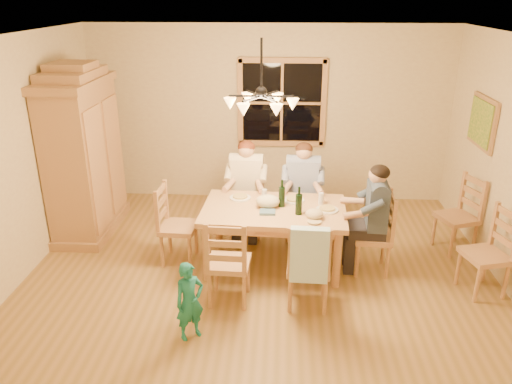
# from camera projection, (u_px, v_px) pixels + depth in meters

# --- Properties ---
(floor) EXTENTS (5.50, 5.50, 0.00)m
(floor) POSITION_uv_depth(u_px,v_px,m) (261.00, 277.00, 5.85)
(floor) COLOR olive
(floor) RESTS_ON ground
(ceiling) EXTENTS (5.50, 5.00, 0.02)m
(ceiling) POSITION_uv_depth(u_px,v_px,m) (261.00, 38.00, 4.84)
(ceiling) COLOR white
(ceiling) RESTS_ON wall_back
(wall_back) EXTENTS (5.50, 0.02, 2.70)m
(wall_back) POSITION_uv_depth(u_px,v_px,m) (269.00, 115.00, 7.66)
(wall_back) COLOR #CEB691
(wall_back) RESTS_ON floor
(wall_left) EXTENTS (0.02, 5.00, 2.70)m
(wall_left) POSITION_uv_depth(u_px,v_px,m) (12.00, 164.00, 5.49)
(wall_left) COLOR #CEB691
(wall_left) RESTS_ON floor
(window) EXTENTS (1.30, 0.06, 1.30)m
(window) POSITION_uv_depth(u_px,v_px,m) (282.00, 103.00, 7.54)
(window) COLOR black
(window) RESTS_ON wall_back
(painting) EXTENTS (0.06, 0.78, 0.64)m
(painting) POSITION_uv_depth(u_px,v_px,m) (482.00, 122.00, 6.22)
(painting) COLOR #A67048
(painting) RESTS_ON wall_right
(chandelier) EXTENTS (0.77, 0.68, 0.71)m
(chandelier) POSITION_uv_depth(u_px,v_px,m) (261.00, 101.00, 5.07)
(chandelier) COLOR black
(chandelier) RESTS_ON ceiling
(armoire) EXTENTS (0.66, 1.40, 2.30)m
(armoire) POSITION_uv_depth(u_px,v_px,m) (84.00, 157.00, 6.66)
(armoire) COLOR #A67048
(armoire) RESTS_ON floor
(dining_table) EXTENTS (1.72, 1.10, 0.76)m
(dining_table) POSITION_uv_depth(u_px,v_px,m) (274.00, 216.00, 5.88)
(dining_table) COLOR tan
(dining_table) RESTS_ON floor
(chair_far_left) EXTENTS (0.46, 0.44, 0.99)m
(chair_far_left) POSITION_uv_depth(u_px,v_px,m) (247.00, 214.00, 6.78)
(chair_far_left) COLOR #AB784B
(chair_far_left) RESTS_ON floor
(chair_far_right) EXTENTS (0.46, 0.44, 0.99)m
(chair_far_right) POSITION_uv_depth(u_px,v_px,m) (302.00, 217.00, 6.71)
(chair_far_right) COLOR #AB784B
(chair_far_right) RESTS_ON floor
(chair_near_left) EXTENTS (0.46, 0.44, 0.99)m
(chair_near_left) POSITION_uv_depth(u_px,v_px,m) (229.00, 275.00, 5.32)
(chair_near_left) COLOR #AB784B
(chair_near_left) RESTS_ON floor
(chair_near_right) EXTENTS (0.46, 0.44, 0.99)m
(chair_near_right) POSITION_uv_depth(u_px,v_px,m) (308.00, 280.00, 5.24)
(chair_near_right) COLOR #AB784B
(chair_near_right) RESTS_ON floor
(chair_end_left) EXTENTS (0.44, 0.46, 0.99)m
(chair_end_left) POSITION_uv_depth(u_px,v_px,m) (179.00, 238.00, 6.12)
(chair_end_left) COLOR #AB784B
(chair_end_left) RESTS_ON floor
(chair_end_right) EXTENTS (0.44, 0.46, 0.99)m
(chair_end_right) POSITION_uv_depth(u_px,v_px,m) (371.00, 247.00, 5.90)
(chair_end_right) COLOR #AB784B
(chair_end_right) RESTS_ON floor
(adult_woman) EXTENTS (0.41, 0.44, 0.87)m
(adult_woman) POSITION_uv_depth(u_px,v_px,m) (246.00, 177.00, 6.57)
(adult_woman) COLOR beige
(adult_woman) RESTS_ON floor
(adult_plaid_man) EXTENTS (0.41, 0.44, 0.87)m
(adult_plaid_man) POSITION_uv_depth(u_px,v_px,m) (303.00, 179.00, 6.50)
(adult_plaid_man) COLOR #33468C
(adult_plaid_man) RESTS_ON floor
(adult_slate_man) EXTENTS (0.44, 0.41, 0.87)m
(adult_slate_man) POSITION_uv_depth(u_px,v_px,m) (375.00, 206.00, 5.70)
(adult_slate_man) COLOR #3A465C
(adult_slate_man) RESTS_ON floor
(towel) EXTENTS (0.38, 0.12, 0.58)m
(towel) POSITION_uv_depth(u_px,v_px,m) (309.00, 255.00, 4.92)
(towel) COLOR #B5DFF6
(towel) RESTS_ON chair_near_right
(wine_bottle_a) EXTENTS (0.08, 0.08, 0.33)m
(wine_bottle_a) POSITION_uv_depth(u_px,v_px,m) (282.00, 193.00, 5.83)
(wine_bottle_a) COLOR black
(wine_bottle_a) RESTS_ON dining_table
(wine_bottle_b) EXTENTS (0.08, 0.08, 0.33)m
(wine_bottle_b) POSITION_uv_depth(u_px,v_px,m) (299.00, 201.00, 5.62)
(wine_bottle_b) COLOR black
(wine_bottle_b) RESTS_ON dining_table
(plate_woman) EXTENTS (0.26, 0.26, 0.02)m
(plate_woman) POSITION_uv_depth(u_px,v_px,m) (240.00, 198.00, 6.11)
(plate_woman) COLOR white
(plate_woman) RESTS_ON dining_table
(plate_plaid) EXTENTS (0.26, 0.26, 0.02)m
(plate_plaid) POSITION_uv_depth(u_px,v_px,m) (294.00, 200.00, 6.03)
(plate_plaid) COLOR white
(plate_plaid) RESTS_ON dining_table
(plate_slate) EXTENTS (0.26, 0.26, 0.02)m
(plate_slate) POSITION_uv_depth(u_px,v_px,m) (327.00, 210.00, 5.77)
(plate_slate) COLOR white
(plate_slate) RESTS_ON dining_table
(wine_glass_a) EXTENTS (0.06, 0.06, 0.14)m
(wine_glass_a) POSITION_uv_depth(u_px,v_px,m) (264.00, 195.00, 6.03)
(wine_glass_a) COLOR silver
(wine_glass_a) RESTS_ON dining_table
(wine_glass_b) EXTENTS (0.06, 0.06, 0.14)m
(wine_glass_b) POSITION_uv_depth(u_px,v_px,m) (321.00, 198.00, 5.93)
(wine_glass_b) COLOR silver
(wine_glass_b) RESTS_ON dining_table
(cap) EXTENTS (0.20, 0.20, 0.11)m
(cap) POSITION_uv_depth(u_px,v_px,m) (314.00, 214.00, 5.55)
(cap) COLOR tan
(cap) RESTS_ON dining_table
(napkin) EXTENTS (0.19, 0.15, 0.03)m
(napkin) POSITION_uv_depth(u_px,v_px,m) (268.00, 212.00, 5.69)
(napkin) COLOR #486884
(napkin) RESTS_ON dining_table
(cloth_bundle) EXTENTS (0.28, 0.22, 0.15)m
(cloth_bundle) POSITION_uv_depth(u_px,v_px,m) (268.00, 201.00, 5.83)
(cloth_bundle) COLOR #BAB086
(cloth_bundle) RESTS_ON dining_table
(child) EXTENTS (0.35, 0.33, 0.80)m
(child) POSITION_uv_depth(u_px,v_px,m) (190.00, 301.00, 4.71)
(child) COLOR #1A7770
(child) RESTS_ON floor
(chair_spare_front) EXTENTS (0.52, 0.53, 0.99)m
(chair_spare_front) POSITION_uv_depth(u_px,v_px,m) (483.00, 268.00, 5.47)
(chair_spare_front) COLOR #AB784B
(chair_spare_front) RESTS_ON floor
(chair_spare_back) EXTENTS (0.55, 0.56, 0.99)m
(chair_spare_back) POSITION_uv_depth(u_px,v_px,m) (455.00, 228.00, 6.37)
(chair_spare_back) COLOR #AB784B
(chair_spare_back) RESTS_ON floor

